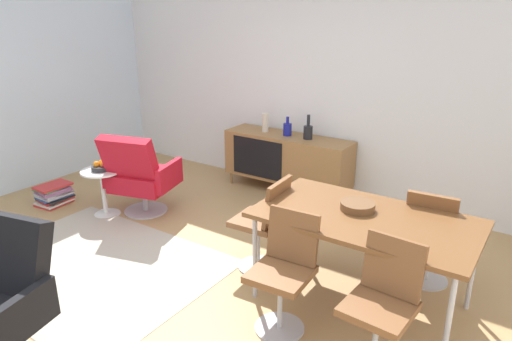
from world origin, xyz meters
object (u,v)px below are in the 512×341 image
object	(u,v)px
dining_chair_back_right	(431,233)
dining_chair_near_window	(264,220)
lounge_chair_red	(139,174)
vase_ceramic_small	(308,131)
dining_table	(365,222)
side_table_round	(103,187)
dining_chair_front_left	(285,268)
fruit_bowl	(101,167)
vase_cobalt	(265,123)
vase_sculptural_dark	(287,129)
wooden_bowl_on_table	(358,206)
dining_chair_front_right	(383,301)
magazine_stack	(54,194)
sideboard	(287,158)

from	to	relation	value
dining_chair_back_right	dining_chair_near_window	distance (m)	1.36
lounge_chair_red	vase_ceramic_small	bearing A→B (deg)	49.45
vase_ceramic_small	dining_table	xyz separation A→B (m)	(1.39, -1.70, -0.11)
side_table_round	dining_table	bearing A→B (deg)	0.42
dining_chair_front_left	dining_chair_near_window	distance (m)	0.78
fruit_bowl	vase_cobalt	bearing A→B (deg)	59.84
vase_sculptural_dark	wooden_bowl_on_table	size ratio (longest dim) A/B	0.88
side_table_round	dining_chair_front_right	bearing A→B (deg)	-9.15
vase_cobalt	magazine_stack	bearing A→B (deg)	-132.70
sideboard	dining_table	distance (m)	2.39
vase_sculptural_dark	magazine_stack	size ratio (longest dim) A/B	0.58
dining_chair_front_right	magazine_stack	distance (m)	4.10
fruit_bowl	lounge_chair_red	bearing A→B (deg)	36.26
wooden_bowl_on_table	side_table_round	distance (m)	2.92
magazine_stack	vase_cobalt	bearing A→B (deg)	47.30
vase_sculptural_dark	dining_chair_back_right	size ratio (longest dim) A/B	0.27
dining_chair_front_right	dining_chair_back_right	world-z (taller)	same
vase_sculptural_dark	lounge_chair_red	world-z (taller)	vase_sculptural_dark
lounge_chair_red	fruit_bowl	distance (m)	0.42
vase_ceramic_small	dining_table	world-z (taller)	vase_ceramic_small
dining_table	lounge_chair_red	world-z (taller)	lounge_chair_red
vase_sculptural_dark	vase_cobalt	bearing A→B (deg)	180.00
dining_chair_near_window	magazine_stack	distance (m)	2.85
wooden_bowl_on_table	dining_chair_front_left	bearing A→B (deg)	-111.85
vase_cobalt	magazine_stack	distance (m)	2.65
vase_ceramic_small	lounge_chair_red	size ratio (longest dim) A/B	0.30
dining_table	dining_chair_front_left	distance (m)	0.70
dining_chair_near_window	lounge_chair_red	distance (m)	1.78
fruit_bowl	vase_sculptural_dark	bearing A→B (deg)	52.61
vase_ceramic_small	dining_chair_near_window	world-z (taller)	vase_ceramic_small
dining_chair_front_left	dining_chair_front_right	bearing A→B (deg)	-0.00
vase_cobalt	side_table_round	distance (m)	2.06
dining_table	vase_sculptural_dark	bearing A→B (deg)	134.38
vase_ceramic_small	magazine_stack	bearing A→B (deg)	-141.13
vase_ceramic_small	magazine_stack	world-z (taller)	vase_ceramic_small
sideboard	lounge_chair_red	xyz separation A→B (m)	(-1.00, -1.48, 0.03)
dining_table	dining_chair_front_right	bearing A→B (deg)	-57.64
vase_sculptural_dark	side_table_round	size ratio (longest dim) A/B	0.44
wooden_bowl_on_table	side_table_round	xyz separation A→B (m)	(-2.89, -0.10, -0.45)
dining_table	dining_chair_front_left	xyz separation A→B (m)	(-0.35, -0.56, -0.23)
dining_chair_near_window	side_table_round	distance (m)	2.10
sideboard	vase_ceramic_small	size ratio (longest dim) A/B	5.55
dining_chair_front_right	fruit_bowl	bearing A→B (deg)	170.84
dining_table	side_table_round	distance (m)	3.01
dining_table	magazine_stack	size ratio (longest dim) A/B	4.02
sideboard	dining_chair_near_window	world-z (taller)	dining_chair_near_window
dining_chair_front_left	side_table_round	world-z (taller)	dining_chair_front_left
wooden_bowl_on_table	magazine_stack	xyz separation A→B (m)	(-3.61, -0.25, -0.65)
wooden_bowl_on_table	lounge_chair_red	bearing A→B (deg)	176.84
vase_cobalt	vase_sculptural_dark	world-z (taller)	vase_cobalt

